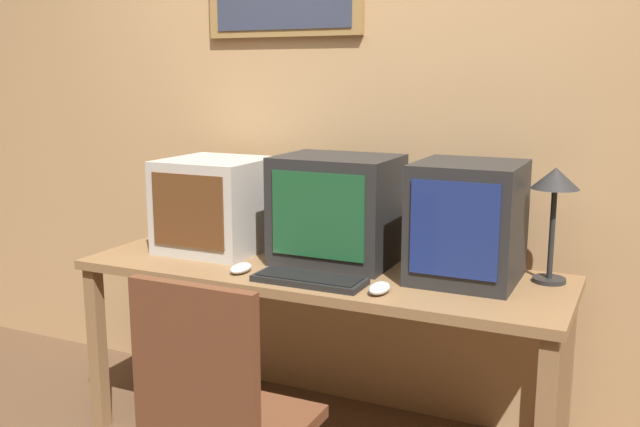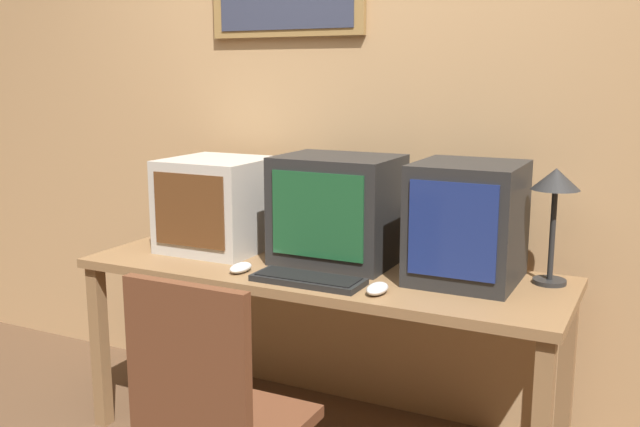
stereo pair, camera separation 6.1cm
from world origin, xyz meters
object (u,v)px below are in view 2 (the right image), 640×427
at_px(mouse_near_keyboard, 377,289).
at_px(mouse_far_corner, 241,268).
at_px(monitor_center, 338,210).
at_px(keyboard_main, 308,279).
at_px(desk_clock, 166,228).
at_px(monitor_right, 467,222).
at_px(monitor_left, 218,204).
at_px(desk_lamp, 555,191).

xyz_separation_m(mouse_near_keyboard, mouse_far_corner, (-0.56, 0.02, -0.00)).
relative_size(monitor_center, mouse_far_corner, 3.94).
relative_size(monitor_center, keyboard_main, 1.12).
bearing_deg(mouse_near_keyboard, desk_clock, 163.92).
bearing_deg(keyboard_main, mouse_near_keyboard, -2.11).
bearing_deg(desk_clock, mouse_far_corner, -27.66).
bearing_deg(monitor_right, monitor_left, -179.85).
distance_m(desk_clock, desk_lamp, 1.69).
height_order(keyboard_main, mouse_near_keyboard, mouse_near_keyboard).
bearing_deg(monitor_center, mouse_far_corner, -130.92).
bearing_deg(keyboard_main, desk_clock, 159.98).
bearing_deg(desk_lamp, mouse_far_corner, -161.11).
height_order(monitor_left, mouse_far_corner, monitor_left).
distance_m(monitor_center, desk_clock, 0.88).
relative_size(monitor_left, monitor_right, 0.95).
bearing_deg(desk_lamp, monitor_center, -175.49).
bearing_deg(mouse_far_corner, mouse_near_keyboard, -2.07).
height_order(monitor_left, desk_lamp, desk_lamp).
xyz_separation_m(monitor_left, mouse_near_keyboard, (0.84, -0.29, -0.17)).
xyz_separation_m(monitor_center, desk_clock, (-0.86, 0.01, -0.16)).
relative_size(keyboard_main, desk_lamp, 0.98).
xyz_separation_m(mouse_far_corner, desk_lamp, (1.07, 0.36, 0.32)).
xyz_separation_m(keyboard_main, mouse_far_corner, (-0.29, 0.01, 0.00)).
relative_size(monitor_left, desk_lamp, 0.98).
relative_size(keyboard_main, mouse_far_corner, 3.51).
distance_m(keyboard_main, desk_clock, 0.95).
bearing_deg(desk_lamp, desk_clock, -178.27).
bearing_deg(keyboard_main, monitor_left, 154.12).
bearing_deg(monitor_left, desk_lamp, 4.10).
bearing_deg(keyboard_main, monitor_center, 95.60).
relative_size(mouse_far_corner, desk_clock, 1.19).
bearing_deg(monitor_center, desk_clock, 179.12).
distance_m(mouse_near_keyboard, desk_clock, 1.21).
distance_m(monitor_left, mouse_far_corner, 0.43).
bearing_deg(desk_clock, monitor_right, -1.80).
height_order(keyboard_main, desk_lamp, desk_lamp).
xyz_separation_m(keyboard_main, desk_clock, (-0.89, 0.32, 0.04)).
bearing_deg(mouse_near_keyboard, monitor_center, 133.06).
bearing_deg(desk_clock, monitor_center, -0.88).
height_order(monitor_right, desk_clock, monitor_right).
relative_size(monitor_center, desk_lamp, 1.10).
height_order(monitor_right, mouse_near_keyboard, monitor_right).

